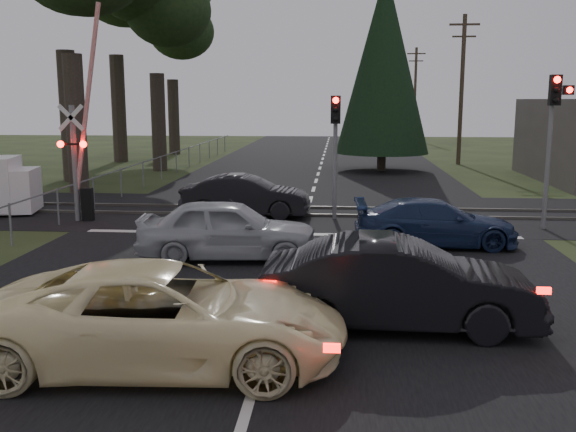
# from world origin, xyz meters

# --- Properties ---
(ground) EXTENTS (120.00, 120.00, 0.00)m
(ground) POSITION_xyz_m (0.00, 0.00, 0.00)
(ground) COLOR #243216
(ground) RESTS_ON ground
(road) EXTENTS (14.00, 100.00, 0.01)m
(road) POSITION_xyz_m (0.00, 10.00, 0.01)
(road) COLOR black
(road) RESTS_ON ground
(rail_corridor) EXTENTS (120.00, 8.00, 0.01)m
(rail_corridor) POSITION_xyz_m (0.00, 12.00, 0.01)
(rail_corridor) COLOR black
(rail_corridor) RESTS_ON ground
(stop_line) EXTENTS (13.00, 0.35, 0.00)m
(stop_line) POSITION_xyz_m (0.00, 8.20, 0.01)
(stop_line) COLOR silver
(stop_line) RESTS_ON ground
(rail_near) EXTENTS (120.00, 0.12, 0.10)m
(rail_near) POSITION_xyz_m (0.00, 11.20, 0.05)
(rail_near) COLOR #59544C
(rail_near) RESTS_ON ground
(rail_far) EXTENTS (120.00, 0.12, 0.10)m
(rail_far) POSITION_xyz_m (0.00, 12.80, 0.05)
(rail_far) COLOR #59544C
(rail_far) RESTS_ON ground
(crossing_signal) EXTENTS (1.62, 0.38, 6.96)m
(crossing_signal) POSITION_xyz_m (-7.27, 9.79, 2.06)
(crossing_signal) COLOR slate
(crossing_signal) RESTS_ON ground
(traffic_signal_right) EXTENTS (0.68, 0.48, 4.70)m
(traffic_signal_right) POSITION_xyz_m (7.55, 9.47, 3.31)
(traffic_signal_right) COLOR slate
(traffic_signal_right) RESTS_ON ground
(traffic_signal_center) EXTENTS (0.32, 0.48, 4.10)m
(traffic_signal_center) POSITION_xyz_m (1.00, 10.68, 2.81)
(traffic_signal_center) COLOR slate
(traffic_signal_center) RESTS_ON ground
(utility_pole_mid) EXTENTS (1.80, 0.26, 9.00)m
(utility_pole_mid) POSITION_xyz_m (8.50, 30.00, 4.73)
(utility_pole_mid) COLOR #4C3D2D
(utility_pole_mid) RESTS_ON ground
(utility_pole_far) EXTENTS (1.80, 0.26, 9.00)m
(utility_pole_far) POSITION_xyz_m (8.50, 55.00, 4.73)
(utility_pole_far) COLOR #4C3D2D
(utility_pole_far) RESTS_ON ground
(euc_tree_e) EXTENTS (6.00, 6.00, 13.20)m
(euc_tree_e) POSITION_xyz_m (-11.00, 36.00, 9.51)
(euc_tree_e) COLOR #473D33
(euc_tree_e) RESTS_ON ground
(conifer_tree) EXTENTS (5.20, 5.20, 11.00)m
(conifer_tree) POSITION_xyz_m (3.50, 26.00, 5.99)
(conifer_tree) COLOR #473D33
(conifer_tree) RESTS_ON ground
(fence_left) EXTENTS (0.10, 36.00, 1.20)m
(fence_left) POSITION_xyz_m (-7.80, 22.50, 0.00)
(fence_left) COLOR slate
(fence_left) RESTS_ON ground
(cream_coupe) EXTENTS (5.67, 2.88, 1.53)m
(cream_coupe) POSITION_xyz_m (-1.45, -1.49, 0.77)
(cream_coupe) COLOR #FFF0B6
(cream_coupe) RESTS_ON ground
(dark_hatchback) EXTENTS (4.83, 1.76, 1.58)m
(dark_hatchback) POSITION_xyz_m (2.23, 0.42, 0.79)
(dark_hatchback) COLOR black
(dark_hatchback) RESTS_ON ground
(silver_car) EXTENTS (4.62, 2.15, 1.53)m
(silver_car) POSITION_xyz_m (-1.62, 5.06, 0.77)
(silver_car) COLOR #A8ABB0
(silver_car) RESTS_ON ground
(blue_sedan) EXTENTS (4.46, 1.91, 1.28)m
(blue_sedan) POSITION_xyz_m (3.79, 7.00, 0.64)
(blue_sedan) COLOR #19284D
(blue_sedan) RESTS_ON ground
(dark_car_far) EXTENTS (4.36, 1.55, 1.43)m
(dark_car_far) POSITION_xyz_m (-2.03, 10.95, 0.72)
(dark_car_far) COLOR black
(dark_car_far) RESTS_ON ground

